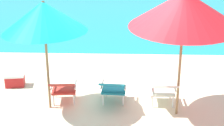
{
  "coord_description": "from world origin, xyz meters",
  "views": [
    {
      "loc": [
        0.28,
        -6.65,
        3.36
      ],
      "look_at": [
        0.0,
        0.49,
        0.75
      ],
      "focal_mm": 53.18,
      "sensor_mm": 36.0,
      "label": 1
    }
  ],
  "objects": [
    {
      "name": "lounge_chair_center",
      "position": [
        0.05,
        -0.12,
        0.4
      ],
      "size": [
        0.58,
        0.9,
        0.68
      ],
      "color": "teal",
      "rests_on": "ground_plane"
    },
    {
      "name": "ocean_band",
      "position": [
        0.0,
        12.39,
        0.0
      ],
      "size": [
        40.0,
        18.0,
        0.01
      ],
      "primitive_type": "cube",
      "color": "teal",
      "rests_on": "ground_plane"
    },
    {
      "name": "ground_plane",
      "position": [
        0.0,
        4.0,
        0.0
      ],
      "size": [
        40.0,
        40.0,
        0.0
      ],
      "primitive_type": "plane",
      "color": "beige"
    },
    {
      "name": "lounge_chair_left",
      "position": [
        -1.03,
        -0.16,
        0.4
      ],
      "size": [
        0.62,
        0.92,
        0.68
      ],
      "color": "red",
      "rests_on": "ground_plane"
    },
    {
      "name": "cooler_box",
      "position": [
        -2.41,
        0.79,
        0.16
      ],
      "size": [
        0.52,
        0.39,
        0.32
      ],
      "color": "red",
      "rests_on": "ground_plane"
    },
    {
      "name": "beach_umbrella_right",
      "position": [
        1.38,
        -0.48,
        2.2
      ],
      "size": [
        2.6,
        2.63,
        2.6
      ],
      "color": "olive",
      "rests_on": "ground_plane"
    },
    {
      "name": "lounge_chair_right",
      "position": [
        1.12,
        -0.18,
        0.4
      ],
      "size": [
        0.55,
        0.87,
        0.68
      ],
      "color": "silver",
      "rests_on": "ground_plane"
    },
    {
      "name": "beach_umbrella_left",
      "position": [
        -1.3,
        -0.31,
        1.99
      ],
      "size": [
        2.33,
        2.33,
        2.32
      ],
      "color": "olive",
      "rests_on": "ground_plane"
    }
  ]
}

